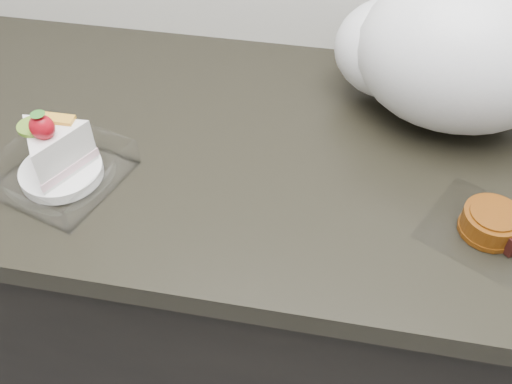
% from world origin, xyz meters
% --- Properties ---
extents(counter, '(2.04, 0.64, 0.90)m').
position_xyz_m(counter, '(0.00, 1.69, 0.45)').
color(counter, black).
rests_on(counter, ground).
extents(cake_tray, '(0.22, 0.22, 0.14)m').
position_xyz_m(cake_tray, '(-0.37, 1.55, 0.94)').
color(cake_tray, white).
rests_on(cake_tray, counter).
extents(mooncake_wrap, '(0.22, 0.21, 0.04)m').
position_xyz_m(mooncake_wrap, '(0.27, 1.56, 0.92)').
color(mooncake_wrap, white).
rests_on(mooncake_wrap, counter).
extents(plastic_bag, '(0.41, 0.31, 0.32)m').
position_xyz_m(plastic_bag, '(0.20, 1.82, 1.03)').
color(plastic_bag, white).
rests_on(plastic_bag, counter).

